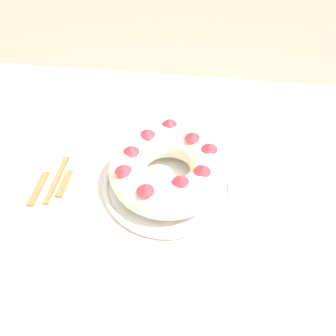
{
  "coord_description": "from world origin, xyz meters",
  "views": [
    {
      "loc": [
        0.07,
        -0.44,
        1.32
      ],
      "look_at": [
        0.01,
        0.03,
        0.79
      ],
      "focal_mm": 35.0,
      "sensor_mm": 36.0,
      "label": 1
    }
  ],
  "objects_px": {
    "bundt_cake": "(168,168)",
    "fork": "(63,166)",
    "serving_knife": "(46,174)",
    "cake_knife": "(69,173)",
    "napkin": "(274,184)",
    "serving_dish": "(168,183)"
  },
  "relations": [
    {
      "from": "bundt_cake",
      "to": "fork",
      "type": "height_order",
      "value": "bundt_cake"
    },
    {
      "from": "bundt_cake",
      "to": "fork",
      "type": "distance_m",
      "value": 0.27
    },
    {
      "from": "serving_knife",
      "to": "cake_knife",
      "type": "xyz_separation_m",
      "value": [
        0.05,
        0.01,
        0.0
      ]
    },
    {
      "from": "napkin",
      "to": "serving_knife",
      "type": "bearing_deg",
      "value": -175.81
    },
    {
      "from": "bundt_cake",
      "to": "serving_knife",
      "type": "xyz_separation_m",
      "value": [
        -0.29,
        -0.01,
        -0.06
      ]
    },
    {
      "from": "cake_knife",
      "to": "fork",
      "type": "bearing_deg",
      "value": 144.09
    },
    {
      "from": "serving_dish",
      "to": "fork",
      "type": "distance_m",
      "value": 0.26
    },
    {
      "from": "bundt_cake",
      "to": "cake_knife",
      "type": "xyz_separation_m",
      "value": [
        -0.24,
        0.0,
        -0.06
      ]
    },
    {
      "from": "serving_dish",
      "to": "bundt_cake",
      "type": "height_order",
      "value": "bundt_cake"
    },
    {
      "from": "serving_dish",
      "to": "bundt_cake",
      "type": "relative_size",
      "value": 1.15
    },
    {
      "from": "fork",
      "to": "bundt_cake",
      "type": "bearing_deg",
      "value": -1.25
    },
    {
      "from": "serving_knife",
      "to": "napkin",
      "type": "distance_m",
      "value": 0.53
    },
    {
      "from": "serving_dish",
      "to": "fork",
      "type": "height_order",
      "value": "serving_dish"
    },
    {
      "from": "serving_knife",
      "to": "napkin",
      "type": "bearing_deg",
      "value": 0.54
    },
    {
      "from": "cake_knife",
      "to": "napkin",
      "type": "distance_m",
      "value": 0.48
    },
    {
      "from": "serving_knife",
      "to": "napkin",
      "type": "xyz_separation_m",
      "value": [
        0.53,
        0.04,
        -0.0
      ]
    },
    {
      "from": "serving_dish",
      "to": "cake_knife",
      "type": "height_order",
      "value": "serving_dish"
    },
    {
      "from": "fork",
      "to": "napkin",
      "type": "distance_m",
      "value": 0.5
    },
    {
      "from": "cake_knife",
      "to": "napkin",
      "type": "relative_size",
      "value": 1.33
    },
    {
      "from": "fork",
      "to": "napkin",
      "type": "xyz_separation_m",
      "value": [
        0.5,
        0.01,
        -0.0
      ]
    },
    {
      "from": "serving_knife",
      "to": "serving_dish",
      "type": "bearing_deg",
      "value": -2.48
    },
    {
      "from": "serving_dish",
      "to": "serving_knife",
      "type": "xyz_separation_m",
      "value": [
        -0.29,
        -0.01,
        -0.01
      ]
    }
  ]
}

